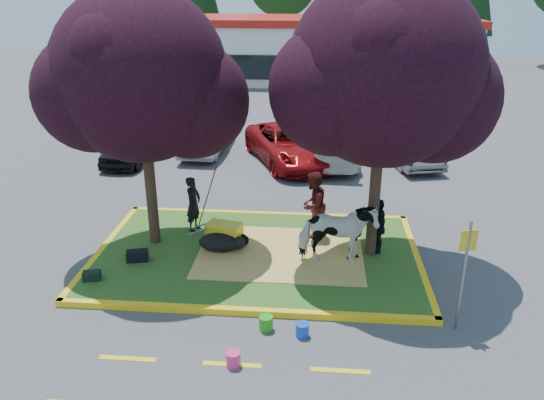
# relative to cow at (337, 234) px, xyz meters

# --- Properties ---
(ground) EXTENTS (90.00, 90.00, 0.00)m
(ground) POSITION_rel_cow_xyz_m (-2.01, 0.36, -0.94)
(ground) COLOR #424244
(ground) RESTS_ON ground
(median_island) EXTENTS (8.00, 5.00, 0.15)m
(median_island) POSITION_rel_cow_xyz_m (-2.01, 0.36, -0.86)
(median_island) COLOR #285219
(median_island) RESTS_ON ground
(curb_near) EXTENTS (8.30, 0.16, 0.15)m
(curb_near) POSITION_rel_cow_xyz_m (-2.01, -2.22, -0.86)
(curb_near) COLOR yellow
(curb_near) RESTS_ON ground
(curb_far) EXTENTS (8.30, 0.16, 0.15)m
(curb_far) POSITION_rel_cow_xyz_m (-2.01, 2.94, -0.86)
(curb_far) COLOR yellow
(curb_far) RESTS_ON ground
(curb_left) EXTENTS (0.16, 5.30, 0.15)m
(curb_left) POSITION_rel_cow_xyz_m (-6.09, 0.36, -0.86)
(curb_left) COLOR yellow
(curb_left) RESTS_ON ground
(curb_right) EXTENTS (0.16, 5.30, 0.15)m
(curb_right) POSITION_rel_cow_xyz_m (2.07, 0.36, -0.86)
(curb_right) COLOR yellow
(curb_right) RESTS_ON ground
(straw_bedding) EXTENTS (4.20, 3.00, 0.01)m
(straw_bedding) POSITION_rel_cow_xyz_m (-1.41, 0.36, -0.78)
(straw_bedding) COLOR #E1C15D
(straw_bedding) RESTS_ON median_island
(tree_purple_left) EXTENTS (5.06, 4.20, 6.51)m
(tree_purple_left) POSITION_rel_cow_xyz_m (-4.79, 0.74, 3.42)
(tree_purple_left) COLOR black
(tree_purple_left) RESTS_ON median_island
(tree_purple_right) EXTENTS (5.30, 4.40, 6.82)m
(tree_purple_right) POSITION_rel_cow_xyz_m (0.91, 0.54, 3.63)
(tree_purple_right) COLOR black
(tree_purple_right) RESTS_ON median_island
(fire_lane_stripe_a) EXTENTS (1.10, 0.12, 0.01)m
(fire_lane_stripe_a) POSITION_rel_cow_xyz_m (-4.01, -3.84, -0.93)
(fire_lane_stripe_a) COLOR yellow
(fire_lane_stripe_a) RESTS_ON ground
(fire_lane_stripe_b) EXTENTS (1.10, 0.12, 0.01)m
(fire_lane_stripe_b) POSITION_rel_cow_xyz_m (-2.01, -3.84, -0.93)
(fire_lane_stripe_b) COLOR yellow
(fire_lane_stripe_b) RESTS_ON ground
(fire_lane_stripe_c) EXTENTS (1.10, 0.12, 0.01)m
(fire_lane_stripe_c) POSITION_rel_cow_xyz_m (-0.01, -3.84, -0.93)
(fire_lane_stripe_c) COLOR yellow
(fire_lane_stripe_c) RESTS_ON ground
(retail_building) EXTENTS (20.40, 8.40, 4.40)m
(retail_building) POSITION_rel_cow_xyz_m (-0.01, 28.34, 1.32)
(retail_building) COLOR silver
(retail_building) RESTS_ON ground
(cow) EXTENTS (1.95, 1.06, 1.57)m
(cow) POSITION_rel_cow_xyz_m (0.00, 0.00, 0.00)
(cow) COLOR white
(cow) RESTS_ON median_island
(calf) EXTENTS (1.11, 0.67, 0.47)m
(calf) POSITION_rel_cow_xyz_m (-2.99, 0.38, -0.55)
(calf) COLOR black
(calf) RESTS_ON median_island
(handler) EXTENTS (0.51, 0.64, 1.55)m
(handler) POSITION_rel_cow_xyz_m (-3.92, 1.59, -0.01)
(handler) COLOR black
(handler) RESTS_ON median_island
(visitor_a) EXTENTS (1.02, 1.11, 1.84)m
(visitor_a) POSITION_rel_cow_xyz_m (-0.61, 1.44, 0.13)
(visitor_a) COLOR #461514
(visitor_a) RESTS_ON median_island
(visitor_b) EXTENTS (0.53, 0.91, 1.45)m
(visitor_b) POSITION_rel_cow_xyz_m (1.05, 0.68, -0.06)
(visitor_b) COLOR black
(visitor_b) RESTS_ON median_island
(wheelbarrow) EXTENTS (1.61, 0.72, 0.60)m
(wheelbarrow) POSITION_rel_cow_xyz_m (-2.91, 0.71, -0.37)
(wheelbarrow) COLOR black
(wheelbarrow) RESTS_ON median_island
(gear_bag_dark) EXTENTS (0.57, 0.40, 0.26)m
(gear_bag_dark) POSITION_rel_cow_xyz_m (-4.94, -0.34, -0.65)
(gear_bag_dark) COLOR black
(gear_bag_dark) RESTS_ON median_island
(gear_bag_green) EXTENTS (0.44, 0.33, 0.21)m
(gear_bag_green) POSITION_rel_cow_xyz_m (-5.71, -1.34, -0.68)
(gear_bag_green) COLOR black
(gear_bag_green) RESTS_ON median_island
(sign_post) EXTENTS (0.33, 0.11, 2.41)m
(sign_post) POSITION_rel_cow_xyz_m (2.39, -2.34, 0.54)
(sign_post) COLOR slate
(sign_post) RESTS_ON ground
(bucket_green) EXTENTS (0.36, 0.36, 0.31)m
(bucket_green) POSITION_rel_cow_xyz_m (-1.48, -2.71, -0.78)
(bucket_green) COLOR #219B17
(bucket_green) RESTS_ON ground
(bucket_pink) EXTENTS (0.31, 0.31, 0.29)m
(bucket_pink) POSITION_rel_cow_xyz_m (-1.98, -3.86, -0.79)
(bucket_pink) COLOR #DD317B
(bucket_pink) RESTS_ON ground
(bucket_blue) EXTENTS (0.33, 0.33, 0.29)m
(bucket_blue) POSITION_rel_cow_xyz_m (-0.74, -2.86, -0.79)
(bucket_blue) COLOR #1742BB
(bucket_blue) RESTS_ON ground
(car_black) EXTENTS (1.59, 3.80, 1.28)m
(car_black) POSITION_rel_cow_xyz_m (-7.91, 7.98, -0.29)
(car_black) COLOR black
(car_black) RESTS_ON ground
(car_silver) EXTENTS (1.64, 4.28, 1.39)m
(car_silver) POSITION_rel_cow_xyz_m (-5.16, 9.46, -0.24)
(car_silver) COLOR #93969B
(car_silver) RESTS_ON ground
(car_red) EXTENTS (4.31, 5.81, 1.47)m
(car_red) POSITION_rel_cow_xyz_m (-1.61, 8.35, -0.20)
(car_red) COLOR maroon
(car_red) RESTS_ON ground
(car_white) EXTENTS (2.12, 4.77, 1.36)m
(car_white) POSITION_rel_cow_xyz_m (0.19, 8.53, -0.26)
(car_white) COLOR silver
(car_white) RESTS_ON ground
(car_grey) EXTENTS (2.49, 4.56, 1.43)m
(car_grey) POSITION_rel_cow_xyz_m (2.99, 8.87, -0.22)
(car_grey) COLOR #56575D
(car_grey) RESTS_ON ground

